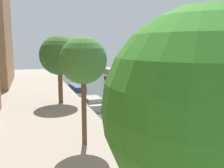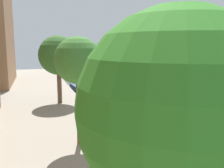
{
  "view_description": "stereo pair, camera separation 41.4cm",
  "coord_description": "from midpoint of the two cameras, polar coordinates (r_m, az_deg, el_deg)",
  "views": [
    {
      "loc": [
        -9.0,
        -15.76,
        5.42
      ],
      "look_at": [
        -1.31,
        6.66,
        1.65
      ],
      "focal_mm": 38.96,
      "sensor_mm": 36.0,
      "label": 1
    },
    {
      "loc": [
        -8.61,
        -15.89,
        5.42
      ],
      "look_at": [
        -1.31,
        6.66,
        1.65
      ],
      "focal_mm": 38.96,
      "sensor_mm": 36.0,
      "label": 2
    }
  ],
  "objects": [
    {
      "name": "moored_boat_right_4",
      "position": [
        29.76,
        5.78,
        -0.72
      ],
      "size": [
        1.64,
        3.85,
        0.89
      ],
      "color": "#33476B",
      "rests_on": "ground_plane"
    },
    {
      "name": "low_block_right",
      "position": [
        45.82,
        18.03,
        7.45
      ],
      "size": [
        10.0,
        13.72,
        7.01
      ],
      "primitive_type": "cube",
      "color": "brown",
      "rests_on": "quay_right"
    },
    {
      "name": "moored_boat_right_2",
      "position": [
        18.2,
        25.15,
        -8.02
      ],
      "size": [
        1.67,
        4.33,
        0.8
      ],
      "color": "#195638",
      "rests_on": "ground_plane"
    },
    {
      "name": "moored_boat_left_3",
      "position": [
        21.4,
        -4.15,
        -4.51
      ],
      "size": [
        1.65,
        3.52,
        0.98
      ],
      "color": "beige",
      "rests_on": "ground_plane"
    },
    {
      "name": "moored_boat_left_2",
      "position": [
        13.26,
        4.68,
        -13.79
      ],
      "size": [
        1.88,
        3.8,
        0.56
      ],
      "color": "#232328",
      "rests_on": "ground_plane"
    },
    {
      "name": "moored_boat_right_3",
      "position": [
        23.6,
        14.39,
        -3.44
      ],
      "size": [
        1.73,
        3.93,
        1.04
      ],
      "color": "#33476B",
      "rests_on": "ground_plane"
    },
    {
      "name": "street_tree_1",
      "position": [
        10.62,
        -6.9,
        5.35
      ],
      "size": [
        2.07,
        2.07,
        4.82
      ],
      "color": "brown",
      "rests_on": "quay_left"
    },
    {
      "name": "street_tree_2",
      "position": [
        18.96,
        -11.85,
        6.55
      ],
      "size": [
        2.99,
        2.99,
        5.18
      ],
      "color": "brown",
      "rests_on": "quay_left"
    },
    {
      "name": "parked_car",
      "position": [
        36.32,
        10.93,
        2.87
      ],
      "size": [
        1.87,
        4.79,
        1.51
      ],
      "color": "beige",
      "rests_on": "quay_right"
    },
    {
      "name": "moored_boat_left_4",
      "position": [
        30.32,
        -7.55,
        -0.78
      ],
      "size": [
        1.59,
        3.84,
        0.59
      ],
      "color": "#33476B",
      "rests_on": "ground_plane"
    },
    {
      "name": "ground_plane",
      "position": [
        18.91,
        10.78,
        -7.78
      ],
      "size": [
        84.0,
        84.0,
        0.0
      ],
      "primitive_type": "plane",
      "color": "#333D38"
    },
    {
      "name": "street_tree_0",
      "position": [
        3.5,
        18.3,
        -5.71
      ],
      "size": [
        2.8,
        2.8,
        4.96
      ],
      "color": "brown",
      "rests_on": "quay_left"
    },
    {
      "name": "moored_boat_right_5",
      "position": [
        37.21,
        1.12,
        1.28
      ],
      "size": [
        1.73,
        4.5,
        0.94
      ],
      "color": "#232328",
      "rests_on": "ground_plane"
    }
  ]
}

